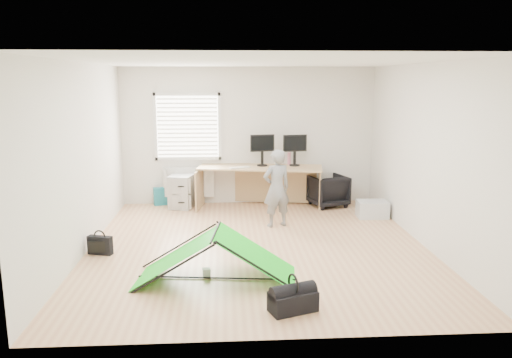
{
  "coord_description": "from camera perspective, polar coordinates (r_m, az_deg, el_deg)",
  "views": [
    {
      "loc": [
        -0.47,
        -7.13,
        2.46
      ],
      "look_at": [
        0.0,
        0.4,
        0.95
      ],
      "focal_mm": 35.0,
      "sensor_mm": 36.0,
      "label": 1
    }
  ],
  "objects": [
    {
      "name": "monitor_left",
      "position": [
        9.67,
        0.71,
        2.83
      ],
      "size": [
        0.48,
        0.18,
        0.45
      ],
      "primitive_type": "cube",
      "rotation": [
        0.0,
        0.0,
        0.16
      ],
      "color": "black",
      "rests_on": "desk"
    },
    {
      "name": "duffel_bag",
      "position": [
        5.54,
        4.25,
        -13.79
      ],
      "size": [
        0.56,
        0.41,
        0.22
      ],
      "primitive_type": "cube",
      "rotation": [
        0.0,
        0.0,
        0.35
      ],
      "color": "black",
      "rests_on": "ground"
    },
    {
      "name": "ground",
      "position": [
        7.55,
        0.19,
        -7.68
      ],
      "size": [
        5.5,
        5.5,
        0.0
      ],
      "primitive_type": "plane",
      "color": "tan",
      "rests_on": "ground"
    },
    {
      "name": "office_chair",
      "position": [
        9.91,
        8.2,
        -1.32
      ],
      "size": [
        0.83,
        0.85,
        0.62
      ],
      "primitive_type": "imported",
      "rotation": [
        0.0,
        0.0,
        3.44
      ],
      "color": "black",
      "rests_on": "ground"
    },
    {
      "name": "laptop_bag",
      "position": [
        7.52,
        -17.39,
        -7.23
      ],
      "size": [
        0.37,
        0.21,
        0.27
      ],
      "primitive_type": "cube",
      "rotation": [
        0.0,
        0.0,
        -0.3
      ],
      "color": "black",
      "rests_on": "ground"
    },
    {
      "name": "monitor_right",
      "position": [
        9.72,
        4.44,
        2.82
      ],
      "size": [
        0.47,
        0.17,
        0.44
      ],
      "primitive_type": "cube",
      "rotation": [
        0.0,
        0.0,
        0.15
      ],
      "color": "black",
      "rests_on": "desk"
    },
    {
      "name": "radiator",
      "position": [
        10.03,
        -7.68,
        -0.35
      ],
      "size": [
        1.0,
        0.12,
        0.6
      ],
      "primitive_type": "cube",
      "color": "silver",
      "rests_on": "back_wall"
    },
    {
      "name": "desk",
      "position": [
        9.69,
        0.47,
        -0.93
      ],
      "size": [
        2.46,
        1.14,
        0.81
      ],
      "primitive_type": "cube",
      "rotation": [
        0.0,
        0.0,
        -0.17
      ],
      "color": "tan",
      "rests_on": "ground"
    },
    {
      "name": "window",
      "position": [
        9.9,
        -7.83,
        5.94
      ],
      "size": [
        1.2,
        0.06,
        1.2
      ],
      "primitive_type": "cube",
      "color": "silver",
      "rests_on": "back_wall"
    },
    {
      "name": "thermos",
      "position": [
        9.88,
        3.8,
        2.37
      ],
      "size": [
        0.09,
        0.09,
        0.24
      ],
      "primitive_type": "cylinder",
      "rotation": [
        0.0,
        0.0,
        0.37
      ],
      "color": "#D1758D",
      "rests_on": "desk"
    },
    {
      "name": "white_box",
      "position": [
        6.49,
        -5.67,
        -10.55
      ],
      "size": [
        0.11,
        0.11,
        0.1
      ],
      "primitive_type": "cube",
      "rotation": [
        0.0,
        0.0,
        0.13
      ],
      "color": "silver",
      "rests_on": "ground"
    },
    {
      "name": "storage_crate",
      "position": [
        9.29,
        13.15,
        -3.38
      ],
      "size": [
        0.55,
        0.4,
        0.3
      ],
      "primitive_type": "cube",
      "rotation": [
        0.0,
        0.0,
        -0.04
      ],
      "color": "silver",
      "rests_on": "ground"
    },
    {
      "name": "person",
      "position": [
        8.39,
        2.38,
        -1.07
      ],
      "size": [
        0.56,
        0.46,
        1.32
      ],
      "primitive_type": "imported",
      "rotation": [
        0.0,
        0.0,
        3.47
      ],
      "color": "slate",
      "rests_on": "ground"
    },
    {
      "name": "kite",
      "position": [
        6.28,
        -4.61,
        -8.74
      ],
      "size": [
        2.07,
        1.09,
        0.61
      ],
      "primitive_type": null,
      "rotation": [
        0.0,
        0.0,
        -0.12
      ],
      "color": "#14D41A",
      "rests_on": "ground"
    },
    {
      "name": "back_wall",
      "position": [
        9.95,
        -0.85,
        4.91
      ],
      "size": [
        5.0,
        0.02,
        2.7
      ],
      "primitive_type": "cube",
      "color": "silver",
      "rests_on": "ground"
    },
    {
      "name": "tote_bag",
      "position": [
        10.1,
        -10.76,
        -1.95
      ],
      "size": [
        0.32,
        0.21,
        0.35
      ],
      "primitive_type": "cube",
      "rotation": [
        0.0,
        0.0,
        0.3
      ],
      "color": "teal",
      "rests_on": "ground"
    },
    {
      "name": "filing_cabinet",
      "position": [
        9.82,
        -8.4,
        -1.38
      ],
      "size": [
        0.54,
        0.64,
        0.64
      ],
      "primitive_type": "cube",
      "rotation": [
        0.0,
        0.0,
        -0.26
      ],
      "color": "#A0A3A5",
      "rests_on": "ground"
    },
    {
      "name": "keyboard",
      "position": [
        9.47,
        -1.86,
        1.32
      ],
      "size": [
        0.42,
        0.26,
        0.02
      ],
      "primitive_type": "cube",
      "rotation": [
        0.0,
        0.0,
        0.34
      ],
      "color": "beige",
      "rests_on": "desk"
    }
  ]
}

